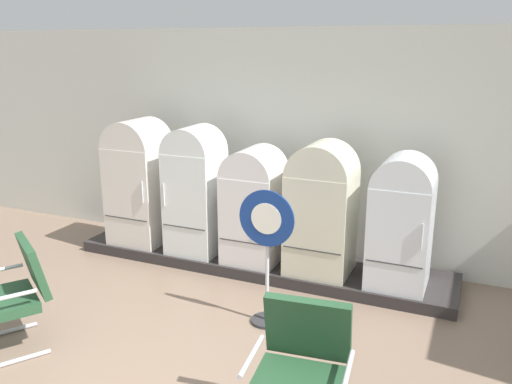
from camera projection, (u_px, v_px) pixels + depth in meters
name	position (u px, v px, depth m)	size (l,w,h in m)	color
back_wall	(278.00, 143.00, 6.82)	(11.76, 0.12, 2.91)	silver
display_plinth	(259.00, 261.00, 6.64)	(4.75, 0.95, 0.14)	#2D2929
refrigerator_0	(139.00, 178.00, 6.94)	(0.70, 0.70, 1.64)	silver
refrigerator_1	(195.00, 186.00, 6.58)	(0.64, 0.63, 1.61)	white
refrigerator_2	(254.00, 202.00, 6.34)	(0.65, 0.70, 1.40)	white
refrigerator_3	(321.00, 205.00, 5.99)	(0.72, 0.68, 1.53)	beige
refrigerator_4	(401.00, 218.00, 5.65)	(0.63, 0.67, 1.46)	white
armchair_left	(13.00, 290.00, 4.76)	(0.90, 0.92, 1.00)	silver
armchair_right	(301.00, 368.00, 3.63)	(0.74, 0.76, 1.00)	silver
sign_stand	(267.00, 254.00, 5.11)	(0.56, 0.32, 1.39)	#2D2D30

